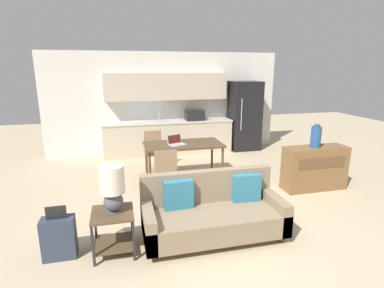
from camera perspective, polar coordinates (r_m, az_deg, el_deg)
ground_plane at (r=4.41m, az=5.36°, el=-16.85°), size 20.00×20.00×0.00m
wall_back at (r=8.33m, az=-5.04°, el=7.87°), size 6.40×0.07×2.70m
kitchen_counter at (r=8.11m, az=-4.50°, el=4.07°), size 3.45×0.65×2.15m
refrigerator at (r=8.63m, az=9.95°, el=5.31°), size 0.81×0.70×1.92m
dining_table at (r=6.15m, az=-1.67°, el=-0.52°), size 1.59×0.82×0.77m
couch at (r=4.24m, az=3.84°, el=-12.91°), size 1.90×0.80×0.87m
side_table at (r=3.98m, az=-14.77°, el=-14.75°), size 0.51×0.51×0.55m
table_lamp at (r=3.77m, az=-14.92°, el=-7.80°), size 0.30×0.30×0.60m
credenza at (r=6.20m, az=22.29°, el=-4.25°), size 1.21×0.42×0.83m
vase at (r=6.03m, az=22.54°, el=1.30°), size 0.19×0.19×0.43m
dining_chair_far_left at (r=6.82m, az=-7.21°, el=-0.92°), size 0.46×0.46×0.90m
dining_chair_near_left at (r=5.40m, az=-5.19°, el=-4.98°), size 0.43×0.43×0.90m
laptop at (r=6.05m, az=-3.07°, el=0.35°), size 0.39×0.35×0.20m
suitcase at (r=4.15m, az=-24.01°, el=-15.96°), size 0.39×0.22×0.68m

